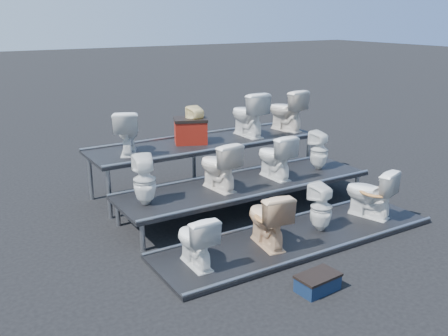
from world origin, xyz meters
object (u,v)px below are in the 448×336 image
toilet_1 (267,218)px  toilet_3 (370,193)px  toilet_6 (275,156)px  toilet_7 (319,150)px  toilet_0 (195,240)px  toilet_11 (286,110)px  toilet_8 (127,132)px  toilet_2 (321,207)px  toilet_5 (219,165)px  toilet_10 (248,114)px  toilet_9 (197,125)px  red_crate (191,132)px  toilet_4 (145,180)px  step_stool (318,284)px

toilet_1 → toilet_3: size_ratio=1.01×
toilet_6 → toilet_7: (0.95, 0.00, -0.04)m
toilet_0 → toilet_11: size_ratio=0.85×
toilet_8 → toilet_11: (3.25, 0.00, 0.04)m
toilet_0 → toilet_2: 2.03m
toilet_5 → toilet_7: size_ratio=1.14×
toilet_0 → toilet_6: bearing=-148.0°
toilet_5 → toilet_11: (2.30, 1.30, 0.42)m
toilet_8 → toilet_10: (2.35, 0.00, 0.05)m
toilet_6 → toilet_11: 1.84m
toilet_9 → toilet_10: toilet_10 is taller
toilet_0 → red_crate: bearing=-115.7°
toilet_11 → toilet_8: bearing=-8.4°
toilet_6 → toilet_10: bearing=-106.1°
toilet_0 → toilet_9: size_ratio=1.04×
toilet_1 → toilet_9: 2.73m
toilet_1 → toilet_6: bearing=-121.5°
toilet_10 → toilet_11: toilet_10 is taller
toilet_2 → toilet_6: 1.37m
toilet_5 → red_crate: 1.42m
toilet_4 → toilet_11: toilet_11 is taller
toilet_4 → toilet_6: size_ratio=0.97×
toilet_2 → toilet_4: 2.54m
toilet_3 → toilet_10: 2.77m
toilet_8 → red_crate: (1.19, 0.08, -0.16)m
toilet_2 → toilet_11: size_ratio=0.86×
toilet_6 → toilet_2: bearing=82.5°
toilet_8 → toilet_9: bearing=-155.5°
toilet_1 → toilet_5: toilet_5 is taller
toilet_5 → red_crate: bearing=-105.9°
toilet_2 → toilet_11: 3.06m
toilet_2 → toilet_10: size_ratio=0.84×
toilet_3 → toilet_9: (-1.58, 2.60, 0.74)m
toilet_4 → toilet_3: bearing=169.3°
toilet_5 → toilet_9: (0.33, 1.30, 0.35)m
toilet_1 → toilet_6: toilet_6 is taller
red_crate → step_stool: size_ratio=1.13×
step_stool → toilet_10: bearing=63.3°
toilet_9 → toilet_11: size_ratio=0.82×
toilet_0 → toilet_9: 3.07m
toilet_7 → toilet_4: bearing=-9.2°
toilet_0 → step_stool: toilet_0 is taller
toilet_3 → step_stool: (-2.05, -1.17, -0.35)m
toilet_0 → toilet_11: bearing=-141.5°
toilet_11 → toilet_9: bearing=-8.4°
toilet_6 → toilet_9: (-0.74, 1.30, 0.36)m
step_stool → toilet_2: bearing=43.0°
toilet_2 → toilet_5: size_ratio=0.91×
toilet_0 → toilet_2: bearing=-178.9°
toilet_8 → toilet_10: toilet_10 is taller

